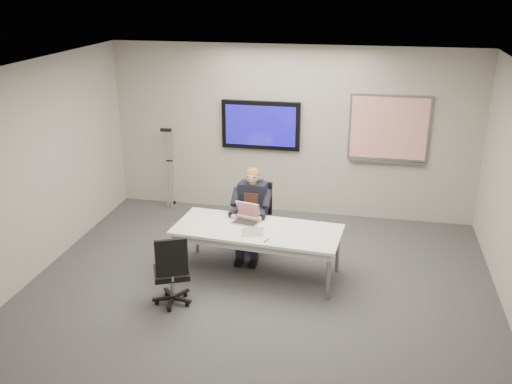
% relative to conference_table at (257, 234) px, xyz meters
% --- Properties ---
extents(floor, '(6.00, 6.00, 0.02)m').
position_rel_conference_table_xyz_m(floor, '(0.10, -0.70, -0.60)').
color(floor, '#333436').
rests_on(floor, ground).
extents(ceiling, '(6.00, 6.00, 0.02)m').
position_rel_conference_table_xyz_m(ceiling, '(0.10, -0.70, 2.20)').
color(ceiling, white).
rests_on(ceiling, wall_back).
extents(wall_back, '(6.00, 0.02, 2.80)m').
position_rel_conference_table_xyz_m(wall_back, '(0.10, 2.30, 0.80)').
color(wall_back, '#A6A296').
rests_on(wall_back, ground).
extents(wall_front, '(6.00, 0.02, 2.80)m').
position_rel_conference_table_xyz_m(wall_front, '(0.10, -3.70, 0.80)').
color(wall_front, '#A6A296').
rests_on(wall_front, ground).
extents(wall_left, '(0.02, 6.00, 2.80)m').
position_rel_conference_table_xyz_m(wall_left, '(-2.90, -0.70, 0.80)').
color(wall_left, '#A6A296').
rests_on(wall_left, ground).
extents(conference_table, '(2.25, 1.09, 0.67)m').
position_rel_conference_table_xyz_m(conference_table, '(0.00, 0.00, 0.00)').
color(conference_table, silver).
rests_on(conference_table, ground).
extents(tv_display, '(1.30, 0.09, 0.80)m').
position_rel_conference_table_xyz_m(tv_display, '(-0.40, 2.24, 0.90)').
color(tv_display, black).
rests_on(tv_display, wall_back).
extents(whiteboard, '(1.25, 0.08, 1.10)m').
position_rel_conference_table_xyz_m(whiteboard, '(1.65, 2.27, 0.93)').
color(whiteboard, gray).
rests_on(whiteboard, wall_back).
extents(office_chair_far, '(0.57, 0.57, 1.01)m').
position_rel_conference_table_xyz_m(office_chair_far, '(-0.20, 0.76, -0.28)').
color(office_chair_far, black).
rests_on(office_chair_far, ground).
extents(office_chair_near, '(0.60, 0.60, 0.95)m').
position_rel_conference_table_xyz_m(office_chair_near, '(-0.86, -0.96, -0.30)').
color(office_chair_near, black).
rests_on(office_chair_near, ground).
extents(seated_person, '(0.41, 0.70, 1.28)m').
position_rel_conference_table_xyz_m(seated_person, '(-0.21, 0.52, -0.08)').
color(seated_person, '#1D2030').
rests_on(seated_person, office_chair_far).
extents(crutch, '(0.38, 0.58, 1.50)m').
position_rel_conference_table_xyz_m(crutch, '(-1.95, 2.10, 0.14)').
color(crutch, '#B1B3B9').
rests_on(crutch, ground).
extents(laptop, '(0.40, 0.40, 0.25)m').
position_rel_conference_table_xyz_m(laptop, '(-0.18, 0.21, 0.14)').
color(laptop, '#B3B3B5').
rests_on(laptop, conference_table).
extents(name_tent, '(0.28, 0.16, 0.11)m').
position_rel_conference_table_xyz_m(name_tent, '(-0.02, -0.22, 0.13)').
color(name_tent, white).
rests_on(name_tent, conference_table).
extents(pen, '(0.05, 0.13, 0.01)m').
position_rel_conference_table_xyz_m(pen, '(0.19, -0.34, 0.08)').
color(pen, black).
rests_on(pen, conference_table).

